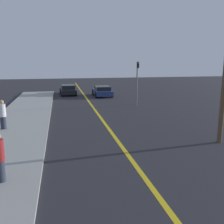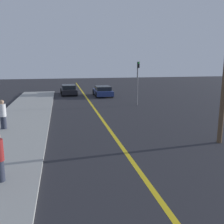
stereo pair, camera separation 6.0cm
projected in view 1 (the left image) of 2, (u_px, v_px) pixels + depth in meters
name	position (u px, v px, depth m)	size (l,w,h in m)	color
road_center_line	(103.00, 120.00, 17.50)	(0.20, 60.00, 0.01)	gold
sidewalk_left	(18.00, 126.00, 15.82)	(3.83, 34.86, 0.11)	#9E9E99
car_near_right_lane	(102.00, 91.00, 29.14)	(2.01, 4.00, 1.18)	navy
car_ahead_center	(68.00, 90.00, 30.43)	(2.00, 4.15, 1.20)	black
pedestrian_far_standing	(3.00, 115.00, 14.76)	(0.39, 0.39, 1.75)	#282D3D
traffic_light	(137.00, 79.00, 22.83)	(0.18, 0.40, 4.00)	slate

